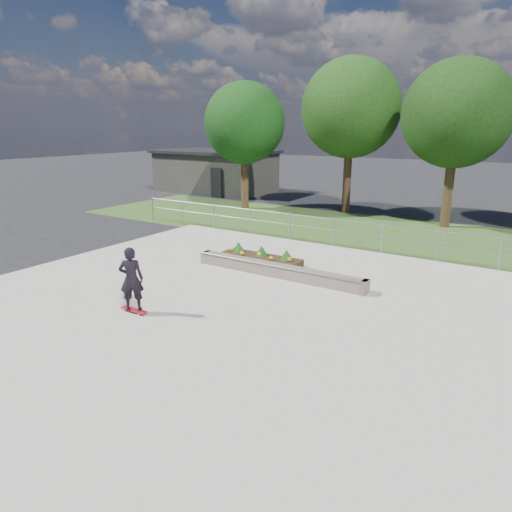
{
  "coord_description": "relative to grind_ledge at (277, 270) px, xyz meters",
  "views": [
    {
      "loc": [
        7.07,
        -9.14,
        4.73
      ],
      "look_at": [
        0.2,
        1.5,
        1.1
      ],
      "focal_mm": 32.0,
      "sensor_mm": 36.0,
      "label": 1
    }
  ],
  "objects": [
    {
      "name": "fence",
      "position": [
        -0.1,
        4.59,
        0.51
      ],
      "size": [
        20.06,
        0.06,
        1.2
      ],
      "color": "gray",
      "rests_on": "ground"
    },
    {
      "name": "tree_far_left",
      "position": [
        -8.1,
        10.09,
        4.59
      ],
      "size": [
        4.55,
        4.55,
        7.15
      ],
      "color": "#392416",
      "rests_on": "ground"
    },
    {
      "name": "skateboarder",
      "position": [
        -1.65,
        -4.55,
        0.71
      ],
      "size": [
        0.8,
        0.68,
        1.75
      ],
      "color": "silver",
      "rests_on": "concrete_slab"
    },
    {
      "name": "grass_verge",
      "position": [
        -0.1,
        8.09,
        -0.25
      ],
      "size": [
        30.0,
        8.0,
        0.02
      ],
      "primitive_type": "cube",
      "color": "#314C1E",
      "rests_on": "ground"
    },
    {
      "name": "concrete_slab",
      "position": [
        -0.1,
        -2.91,
        -0.23
      ],
      "size": [
        15.0,
        15.0,
        0.06
      ],
      "primitive_type": "cube",
      "color": "#A6A093",
      "rests_on": "ground"
    },
    {
      "name": "planter_bed",
      "position": [
        -1.27,
        0.87,
        -0.02
      ],
      "size": [
        3.0,
        1.2,
        0.61
      ],
      "color": "black",
      "rests_on": "concrete_slab"
    },
    {
      "name": "tree_mid_left",
      "position": [
        -2.6,
        12.09,
        5.34
      ],
      "size": [
        5.25,
        5.25,
        8.25
      ],
      "color": "#341F15",
      "rests_on": "ground"
    },
    {
      "name": "tree_mid_right",
      "position": [
        2.9,
        11.09,
        4.97
      ],
      "size": [
        4.9,
        4.9,
        7.7
      ],
      "color": "#332214",
      "rests_on": "ground"
    },
    {
      "name": "grind_ledge",
      "position": [
        0.0,
        0.0,
        0.0
      ],
      "size": [
        6.0,
        0.44,
        0.43
      ],
      "color": "#67574C",
      "rests_on": "concrete_slab"
    },
    {
      "name": "ground",
      "position": [
        -0.1,
        -2.91,
        -0.26
      ],
      "size": [
        120.0,
        120.0,
        0.0
      ],
      "primitive_type": "plane",
      "color": "black",
      "rests_on": "ground"
    },
    {
      "name": "building",
      "position": [
        -14.09,
        15.08,
        1.25
      ],
      "size": [
        8.4,
        5.4,
        3.0
      ],
      "color": "#2E2C29",
      "rests_on": "ground"
    }
  ]
}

